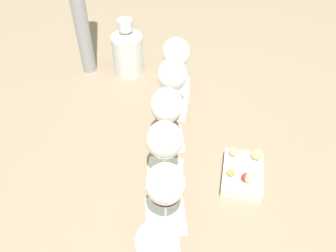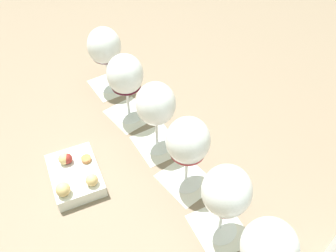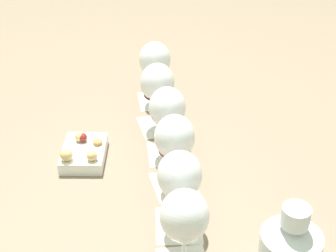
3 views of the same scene
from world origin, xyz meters
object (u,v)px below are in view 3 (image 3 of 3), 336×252
object	(u,v)px
wine_glass_0	(184,219)
wine_glass_3	(167,111)
wine_glass_5	(155,62)
snack_dish	(83,152)
wine_glass_1	(180,178)
wine_glass_4	(157,85)
wine_glass_2	(175,140)

from	to	relation	value
wine_glass_0	wine_glass_3	bearing A→B (deg)	22.60
wine_glass_3	wine_glass_0	bearing A→B (deg)	-157.40
wine_glass_0	wine_glass_5	distance (m)	0.67
wine_glass_3	snack_dish	size ratio (longest dim) A/B	1.12
wine_glass_0	wine_glass_1	distance (m)	0.12
wine_glass_4	snack_dish	xyz separation A→B (m)	(-0.21, 0.13, -0.11)
wine_glass_0	wine_glass_5	xyz separation A→B (m)	(0.61, 0.27, -0.00)
wine_glass_0	wine_glass_3	distance (m)	0.39
wine_glass_2	snack_dish	xyz separation A→B (m)	(0.03, 0.25, -0.11)
snack_dish	wine_glass_5	bearing A→B (deg)	-12.85
wine_glass_3	wine_glass_4	distance (m)	0.13
wine_glass_1	wine_glass_0	bearing A→B (deg)	-158.89
wine_glass_0	wine_glass_2	size ratio (longest dim) A/B	1.00
wine_glass_0	wine_glass_5	bearing A→B (deg)	23.79
wine_glass_3	wine_glass_4	xyz separation A→B (m)	(0.12, 0.07, 0.00)
wine_glass_4	wine_glass_5	size ratio (longest dim) A/B	1.00
wine_glass_4	snack_dish	distance (m)	0.27
wine_glass_3	wine_glass_5	size ratio (longest dim) A/B	1.00
wine_glass_4	wine_glass_5	xyz separation A→B (m)	(0.13, 0.05, -0.00)
wine_glass_5	snack_dish	world-z (taller)	wine_glass_5
snack_dish	wine_glass_0	bearing A→B (deg)	-127.97
snack_dish	wine_glass_2	bearing A→B (deg)	-96.52
wine_glass_2	wine_glass_4	size ratio (longest dim) A/B	1.00
wine_glass_4	wine_glass_5	world-z (taller)	same
wine_glass_3	wine_glass_4	size ratio (longest dim) A/B	1.00
wine_glass_4	wine_glass_2	bearing A→B (deg)	-152.66
wine_glass_0	wine_glass_2	xyz separation A→B (m)	(0.24, 0.09, 0.00)
wine_glass_5	snack_dish	size ratio (longest dim) A/B	1.12
wine_glass_0	snack_dish	distance (m)	0.45
wine_glass_4	wine_glass_1	bearing A→B (deg)	-154.70
wine_glass_2	wine_glass_5	size ratio (longest dim) A/B	1.00
snack_dish	wine_glass_1	bearing A→B (deg)	-117.58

